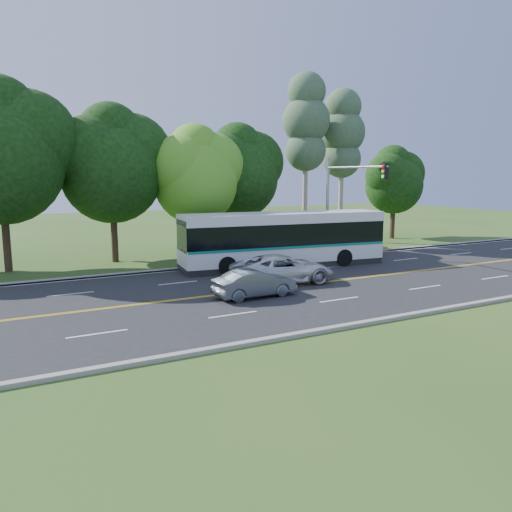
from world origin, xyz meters
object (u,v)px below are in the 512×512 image
traffic_signal (344,192)px  sedan (255,283)px  suv (283,269)px  transit_bus (283,240)px

traffic_signal → sedan: (-10.27, -6.63, -3.99)m
sedan → traffic_signal: bearing=-59.4°
traffic_signal → suv: (-7.49, -4.54, -3.88)m
traffic_signal → transit_bus: size_ratio=0.53×
traffic_signal → suv: traffic_signal is taller
traffic_signal → suv: size_ratio=1.26×
transit_bus → suv: 5.08m
traffic_signal → transit_bus: 5.74m
suv → sedan: bearing=133.0°
sedan → suv: 3.48m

